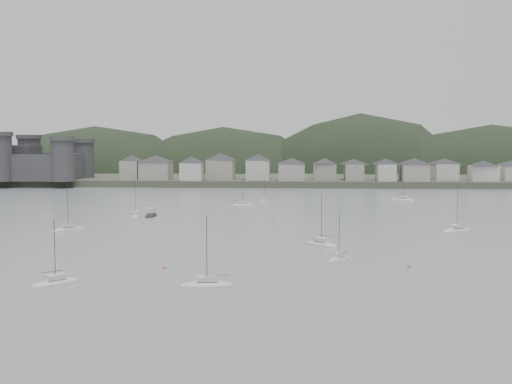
{
  "coord_description": "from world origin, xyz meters",
  "views": [
    {
      "loc": [
        11.32,
        -109.06,
        20.94
      ],
      "look_at": [
        0.0,
        75.0,
        6.0
      ],
      "focal_mm": 44.25,
      "sensor_mm": 36.0,
      "label": 1
    }
  ],
  "objects": [
    {
      "name": "far_shore_land",
      "position": [
        0.0,
        295.0,
        1.5
      ],
      "size": [
        900.0,
        250.0,
        3.0
      ],
      "primitive_type": "cube",
      "color": "#383D2D",
      "rests_on": "ground"
    },
    {
      "name": "mooring_buoys",
      "position": [
        -13.79,
        53.14,
        0.15
      ],
      "size": [
        158.51,
        140.27,
        0.7
      ],
      "color": "#C97943",
      "rests_on": "ground"
    },
    {
      "name": "castle",
      "position": [
        -120.0,
        179.8,
        10.96
      ],
      "size": [
        66.0,
        43.0,
        20.0
      ],
      "color": "#373739",
      "rests_on": "far_shore_land"
    },
    {
      "name": "moored_fleet",
      "position": [
        0.54,
        43.15,
        0.18
      ],
      "size": [
        241.94,
        153.22,
        13.48
      ],
      "color": "beige",
      "rests_on": "ground"
    },
    {
      "name": "ground",
      "position": [
        0.0,
        0.0,
        0.0
      ],
      "size": [
        900.0,
        900.0,
        0.0
      ],
      "primitive_type": "plane",
      "color": "slate",
      "rests_on": "ground"
    },
    {
      "name": "motor_launch_far",
      "position": [
        -28.75,
        63.9,
        0.29
      ],
      "size": [
        3.09,
        8.34,
        3.98
      ],
      "rotation": [
        0.0,
        0.0,
        3.15
      ],
      "color": "black",
      "rests_on": "ground"
    },
    {
      "name": "waterfront_town",
      "position": [
        50.59,
        183.34,
        8.66
      ],
      "size": [
        451.48,
        28.46,
        12.92
      ],
      "color": "gray",
      "rests_on": "far_shore_land"
    },
    {
      "name": "sailboat_lead",
      "position": [
        -32.65,
        61.81,
        0.18
      ],
      "size": [
        3.91,
        8.52,
        11.23
      ],
      "rotation": [
        0.0,
        0.0,
        0.16
      ],
      "color": "beige",
      "rests_on": "ground"
    },
    {
      "name": "forested_ridge",
      "position": [
        4.83,
        269.4,
        -11.28
      ],
      "size": [
        851.55,
        103.94,
        102.57
      ],
      "color": "black",
      "rests_on": "ground"
    }
  ]
}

